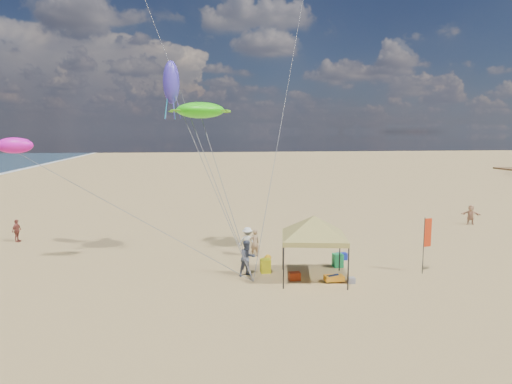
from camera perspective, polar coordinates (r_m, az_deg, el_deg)
ground at (r=21.48m, az=1.19°, el=-11.70°), size 280.00×280.00×0.00m
canopy_tent at (r=21.76m, az=7.33°, el=-3.27°), size 5.77×5.77×3.63m
feather_flag at (r=24.26m, az=20.72°, el=-5.20°), size 0.44×0.10×2.88m
cooler_red at (r=22.23m, az=4.89°, el=-10.54°), size 0.54×0.38×0.38m
cooler_blue at (r=25.98m, az=10.77°, el=-7.97°), size 0.54×0.38×0.38m
bag_navy at (r=22.21m, az=9.65°, el=-10.67°), size 0.69×0.54×0.36m
bag_orange at (r=25.03m, az=1.41°, el=-8.45°), size 0.54×0.69×0.36m
chair_green at (r=24.57m, az=10.27°, el=-8.47°), size 0.50×0.50×0.70m
chair_yellow at (r=23.25m, az=1.19°, el=-9.28°), size 0.50×0.50×0.70m
crate_grey at (r=22.20m, az=11.90°, el=-10.84°), size 0.34×0.30×0.28m
beach_cart at (r=22.18m, az=9.81°, el=-10.64°), size 0.90×0.50×0.24m
person_near_a at (r=26.01m, az=-0.18°, el=-6.44°), size 0.67×0.54×1.58m
person_near_b at (r=22.54m, az=-1.10°, el=-8.35°), size 1.08×0.97×1.81m
person_near_c at (r=26.12m, az=-1.08°, el=-6.27°), size 1.24×0.99×1.68m
person_far_a at (r=33.25m, az=-27.93°, el=-4.32°), size 0.57×0.93×1.49m
person_far_c at (r=38.59m, az=25.44°, el=-2.60°), size 1.46×1.09×1.53m
turtle_kite at (r=25.05m, az=-7.03°, el=10.19°), size 3.15×2.83×0.87m
fish_kite at (r=26.11m, az=-28.16°, el=5.20°), size 2.02×1.45×0.81m
squid_kite at (r=25.80m, az=-10.64°, el=13.43°), size 1.01×1.01×2.34m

